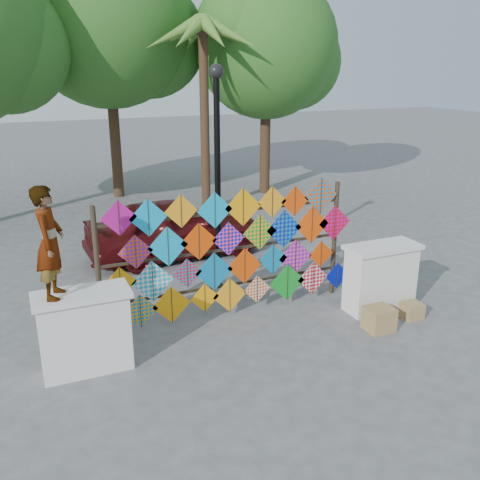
# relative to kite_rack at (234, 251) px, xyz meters

# --- Properties ---
(ground) EXTENTS (80.00, 80.00, 0.00)m
(ground) POSITION_rel_kite_rack_xyz_m (-0.11, -0.73, -1.23)
(ground) COLOR gray
(ground) RESTS_ON ground
(parapet_left) EXTENTS (1.40, 0.65, 1.28)m
(parapet_left) POSITION_rel_kite_rack_xyz_m (-2.81, -0.93, -0.58)
(parapet_left) COLOR white
(parapet_left) RESTS_ON ground
(parapet_right) EXTENTS (1.40, 0.65, 1.28)m
(parapet_right) POSITION_rel_kite_rack_xyz_m (2.59, -0.93, -0.58)
(parapet_right) COLOR white
(parapet_right) RESTS_ON ground
(kite_rack) EXTENTS (4.92, 0.24, 2.44)m
(kite_rack) POSITION_rel_kite_rack_xyz_m (0.00, 0.00, 0.00)
(kite_rack) COLOR #30261B
(kite_rack) RESTS_ON ground
(tree_mid) EXTENTS (6.30, 5.60, 8.61)m
(tree_mid) POSITION_rel_kite_rack_xyz_m (-0.00, 10.30, 4.55)
(tree_mid) COLOR #4B2E20
(tree_mid) RESTS_ON ground
(tree_east) EXTENTS (5.40, 4.80, 7.42)m
(tree_east) POSITION_rel_kite_rack_xyz_m (4.98, 8.80, 3.76)
(tree_east) COLOR #4B2E20
(tree_east) RESTS_ON ground
(palm_tree) EXTENTS (3.62, 3.62, 5.83)m
(palm_tree) POSITION_rel_kite_rack_xyz_m (2.09, 7.27, 3.73)
(palm_tree) COLOR #4B2E20
(palm_tree) RESTS_ON ground
(vendor_woman) EXTENTS (0.55, 0.68, 1.62)m
(vendor_woman) POSITION_rel_kite_rack_xyz_m (-3.16, -0.93, 0.87)
(vendor_woman) COLOR #99999E
(vendor_woman) RESTS_ON parapet_left
(sedan) EXTENTS (4.33, 1.93, 1.45)m
(sedan) POSITION_rel_kite_rack_xyz_m (-0.07, 3.47, -0.50)
(sedan) COLOR #540E11
(sedan) RESTS_ON ground
(lamppost) EXTENTS (0.28, 0.28, 4.46)m
(lamppost) POSITION_rel_kite_rack_xyz_m (0.19, 1.27, 1.47)
(lamppost) COLOR black
(lamppost) RESTS_ON ground
(cardboard_box_near) EXTENTS (0.47, 0.42, 0.42)m
(cardboard_box_near) POSITION_rel_kite_rack_xyz_m (2.06, -1.64, -1.02)
(cardboard_box_near) COLOR #A57F50
(cardboard_box_near) RESTS_ON ground
(cardboard_box_far) EXTENTS (0.35, 0.32, 0.30)m
(cardboard_box_far) POSITION_rel_kite_rack_xyz_m (2.91, -1.50, -1.08)
(cardboard_box_far) COLOR #A57F50
(cardboard_box_far) RESTS_ON ground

